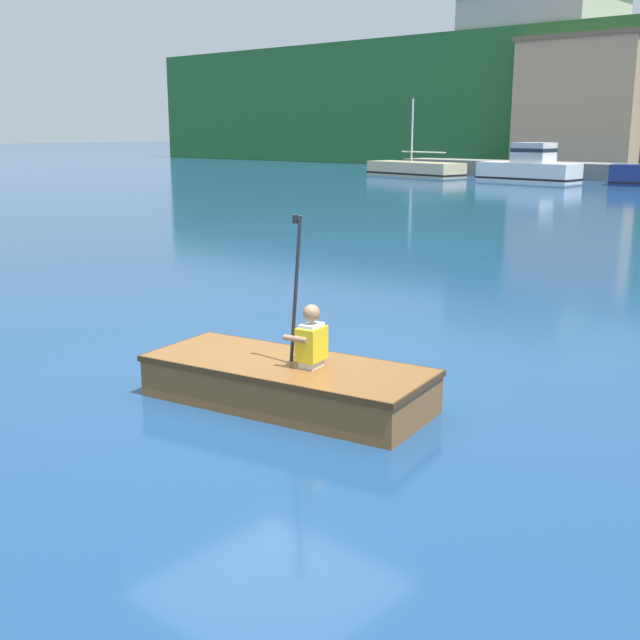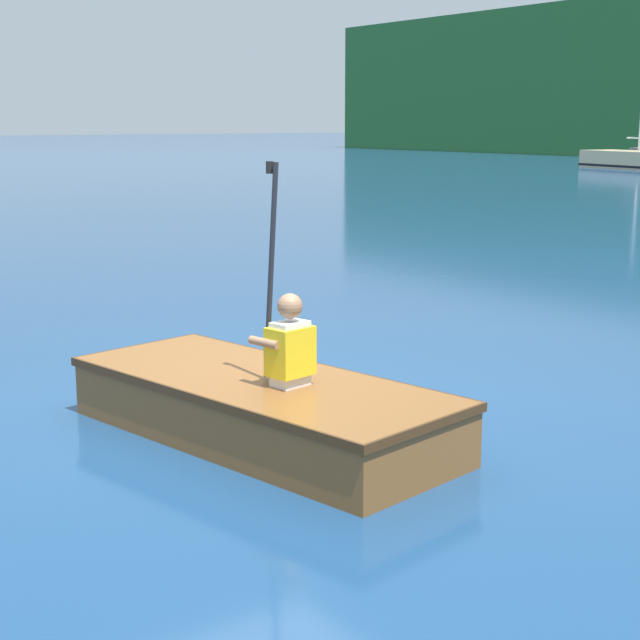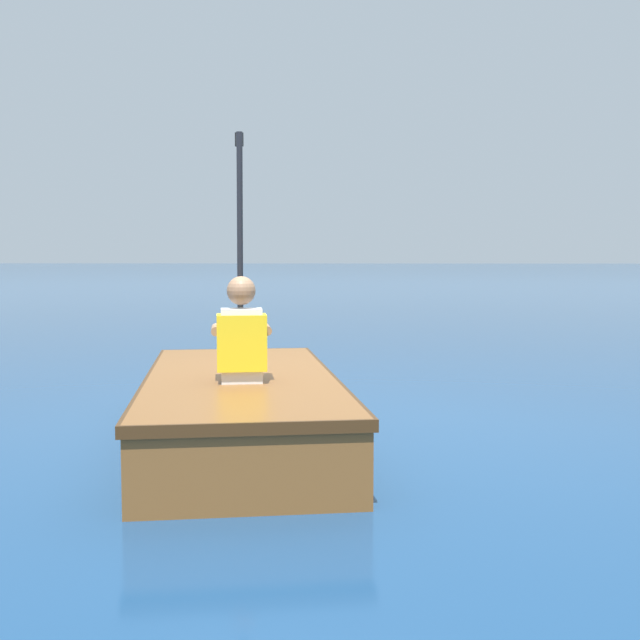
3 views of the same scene
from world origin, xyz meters
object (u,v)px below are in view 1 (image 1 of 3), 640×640
object	(u,v)px
moored_boat_dock_center_near	(529,168)
person_paddler	(311,338)
moored_boat_dock_east_inner	(415,169)
rowboat_foreground	(283,380)

from	to	relation	value
moored_boat_dock_center_near	person_paddler	distance (m)	37.73
moored_boat_dock_center_near	person_paddler	world-z (taller)	moored_boat_dock_center_near
moored_boat_dock_center_near	moored_boat_dock_east_inner	xyz separation A→B (m)	(-7.80, 0.57, -0.34)
moored_boat_dock_center_near	rowboat_foreground	xyz separation A→B (m)	(15.02, -34.53, -0.49)
moored_boat_dock_center_near	person_paddler	bearing A→B (deg)	-66.01
person_paddler	rowboat_foreground	bearing A→B (deg)	-169.52
person_paddler	moored_boat_dock_east_inner	bearing A→B (deg)	123.43
moored_boat_dock_center_near	rowboat_foreground	size ratio (longest dim) A/B	1.74
moored_boat_dock_center_near	moored_boat_dock_east_inner	distance (m)	7.83
moored_boat_dock_center_near	rowboat_foreground	world-z (taller)	moored_boat_dock_center_near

